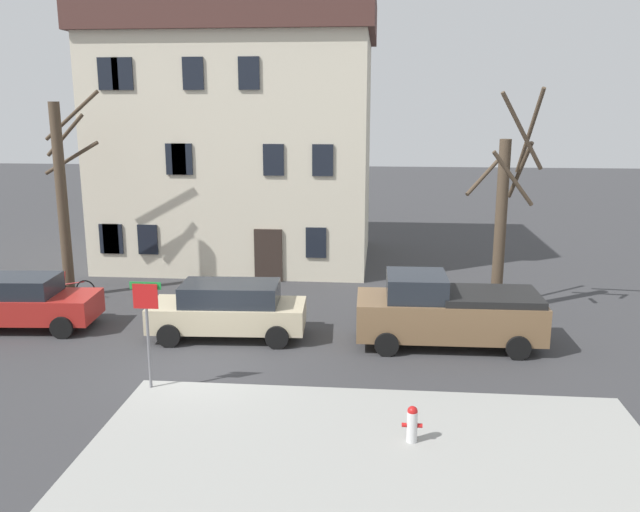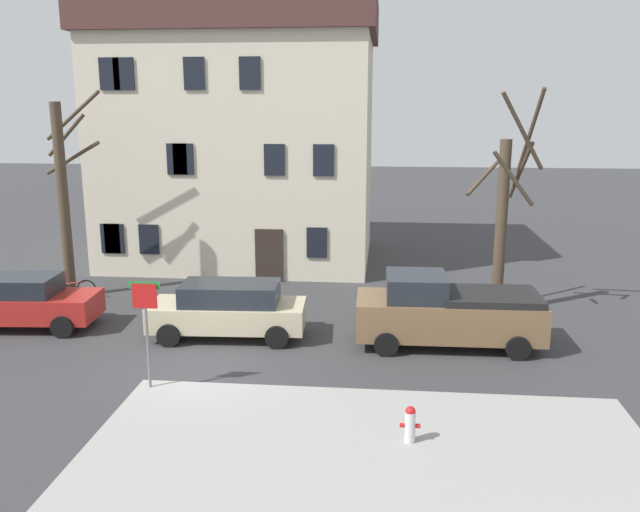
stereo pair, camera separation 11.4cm
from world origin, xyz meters
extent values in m
plane|color=#38383A|center=(0.00, 0.00, 0.00)|extent=(120.00, 120.00, 0.00)
cube|color=#999993|center=(4.68, -5.07, 0.06)|extent=(11.45, 7.89, 0.12)
cube|color=beige|center=(-1.44, 13.15, 4.80)|extent=(11.25, 8.15, 9.60)
cube|color=#4C2D28|center=(-1.44, 13.15, 10.46)|extent=(11.75, 8.65, 1.72)
cube|color=#2D231E|center=(0.40, 9.02, 1.05)|extent=(1.10, 0.12, 2.10)
cube|color=black|center=(-6.05, 9.03, 1.60)|extent=(0.80, 0.08, 1.20)
cube|color=black|center=(-5.90, 9.03, 1.60)|extent=(0.80, 0.08, 1.20)
cube|color=black|center=(-4.46, 9.03, 1.60)|extent=(0.80, 0.08, 1.20)
cube|color=black|center=(2.30, 9.03, 1.60)|extent=(0.80, 0.08, 1.20)
cube|color=black|center=(-3.15, 9.03, 4.80)|extent=(0.80, 0.08, 1.20)
cube|color=black|center=(-2.90, 9.03, 4.80)|extent=(0.80, 0.08, 1.20)
cube|color=black|center=(0.67, 9.03, 4.80)|extent=(0.80, 0.08, 1.20)
cube|color=black|center=(2.56, 9.03, 4.80)|extent=(0.80, 0.08, 1.20)
cube|color=black|center=(-5.63, 9.03, 8.00)|extent=(0.80, 0.08, 1.20)
cube|color=black|center=(-5.07, 9.03, 8.00)|extent=(0.80, 0.08, 1.20)
cube|color=black|center=(-2.33, 9.03, 8.00)|extent=(0.80, 0.08, 1.20)
cube|color=black|center=(-0.21, 9.03, 8.00)|extent=(0.80, 0.08, 1.20)
cylinder|color=#4C3D2D|center=(-6.47, 6.22, 3.48)|extent=(0.38, 0.38, 6.96)
cylinder|color=#4C3D2D|center=(-6.38, 7.30, 6.47)|extent=(2.25, 0.33, 1.81)
cylinder|color=#4C3D2D|center=(-6.48, 7.24, 4.96)|extent=(2.10, 0.15, 1.26)
cylinder|color=#4C3D2D|center=(-6.50, 6.91, 5.79)|extent=(1.47, 0.18, 1.53)
cylinder|color=#4C3D2D|center=(8.72, 5.80, 2.89)|extent=(0.38, 0.38, 5.78)
cylinder|color=#4C3D2D|center=(8.19, 6.39, 4.53)|extent=(1.33, 1.22, 1.22)
cylinder|color=#4C3D2D|center=(9.07, 5.08, 6.05)|extent=(1.60, 0.86, 2.41)
cylinder|color=#4C3D2D|center=(9.28, 5.99, 4.77)|extent=(0.56, 1.25, 1.93)
cylinder|color=#4C3D2D|center=(8.90, 5.13, 4.59)|extent=(1.47, 0.50, 1.78)
cylinder|color=#4C3D2D|center=(9.50, 5.96, 6.01)|extent=(0.48, 1.69, 2.77)
cube|color=#AD231E|center=(-6.25, 2.71, 0.70)|extent=(4.59, 2.09, 0.77)
cube|color=#1E232B|center=(-6.25, 2.71, 1.38)|extent=(2.17, 1.71, 0.58)
cylinder|color=black|center=(-4.67, 1.94, 0.34)|extent=(0.69, 0.27, 0.68)
cylinder|color=black|center=(-4.80, 3.71, 0.34)|extent=(0.69, 0.27, 0.68)
cube|color=#C6B793|center=(0.28, 2.48, 0.69)|extent=(4.69, 1.98, 0.75)
cube|color=#1E232B|center=(0.37, 2.49, 1.38)|extent=(2.93, 1.68, 0.62)
cylinder|color=black|center=(-1.25, 1.53, 0.34)|extent=(0.69, 0.25, 0.68)
cylinder|color=black|center=(-1.33, 3.28, 0.34)|extent=(0.69, 0.25, 0.68)
cylinder|color=black|center=(1.89, 1.69, 0.34)|extent=(0.69, 0.25, 0.68)
cylinder|color=black|center=(1.80, 3.44, 0.34)|extent=(0.69, 0.25, 0.68)
cube|color=brown|center=(6.80, 2.47, 0.86)|extent=(5.33, 2.16, 1.08)
cube|color=#1E232B|center=(5.85, 2.45, 1.75)|extent=(1.72, 1.85, 0.70)
cube|color=black|center=(7.97, 2.49, 1.50)|extent=(2.79, 2.03, 0.20)
cylinder|color=black|center=(5.02, 1.40, 0.34)|extent=(0.68, 0.23, 0.68)
cylinder|color=black|center=(4.98, 3.47, 0.34)|extent=(0.68, 0.23, 0.68)
cylinder|color=black|center=(8.62, 1.46, 0.34)|extent=(0.68, 0.23, 0.68)
cylinder|color=black|center=(8.58, 3.53, 0.34)|extent=(0.68, 0.23, 0.68)
cylinder|color=silver|center=(5.50, -3.62, 0.45)|extent=(0.22, 0.22, 0.65)
sphere|color=red|center=(5.50, -3.62, 0.79)|extent=(0.21, 0.21, 0.21)
cylinder|color=red|center=(5.34, -3.62, 0.48)|extent=(0.10, 0.09, 0.09)
cylinder|color=red|center=(5.66, -3.62, 0.48)|extent=(0.10, 0.09, 0.09)
cylinder|color=slate|center=(-0.72, -1.51, 1.37)|extent=(0.07, 0.07, 2.73)
cube|color=red|center=(-0.72, -1.53, 2.43)|extent=(0.60, 0.03, 0.60)
cube|color=#1E8C38|center=(-0.72, -1.49, 2.68)|extent=(0.76, 0.02, 0.18)
torus|color=black|center=(-5.75, 5.96, 0.36)|extent=(0.71, 0.09, 0.71)
torus|color=black|center=(-6.79, 5.90, 0.36)|extent=(0.71, 0.09, 0.71)
cylinder|color=maroon|center=(-6.27, 5.93, 0.58)|extent=(1.00, 0.10, 0.19)
cylinder|color=maroon|center=(-6.47, 5.92, 0.81)|extent=(0.09, 0.04, 0.45)
camera|label=1|loc=(4.75, -16.04, 6.84)|focal=37.03mm
camera|label=2|loc=(4.87, -16.03, 6.84)|focal=37.03mm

